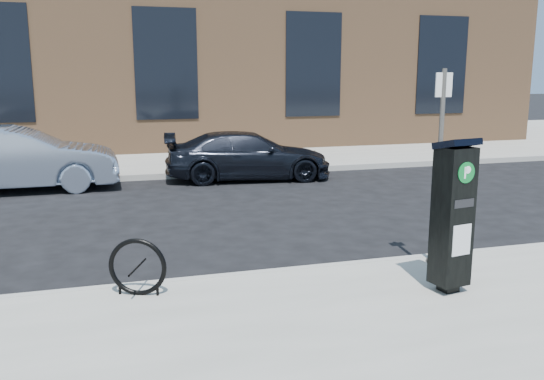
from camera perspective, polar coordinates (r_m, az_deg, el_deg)
name	(u,v)px	position (r m, az deg, el deg)	size (l,w,h in m)	color
ground	(269,281)	(7.73, -0.27, -8.99)	(120.00, 120.00, 0.00)	black
sidewalk_far	(163,148)	(21.22, -10.73, 4.14)	(60.00, 12.00, 0.15)	gray
curb_near	(270,276)	(7.69, -0.23, -8.52)	(60.00, 0.12, 0.16)	#9E9B93
curb_far	(186,175)	(15.34, -8.52, 1.47)	(60.00, 0.12, 0.16)	#9E9B93
building	(152,37)	(24.09, -11.83, 14.65)	(28.00, 10.05, 8.25)	#8C613F
parking_kiosk	(453,214)	(7.03, 17.46, -2.28)	(0.48, 0.44, 1.84)	black
sign_pole	(439,169)	(8.01, 16.21, 2.02)	(0.23, 0.21, 2.62)	#615C55
bike_rack	(138,267)	(6.93, -13.18, -7.47)	(0.66, 0.31, 0.69)	black
car_silver	(17,159)	(14.64, -23.97, 2.81)	(1.59, 4.56, 1.50)	#828FA6
car_dark	(248,156)	(14.94, -2.39, 3.43)	(1.73, 4.27, 1.24)	black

